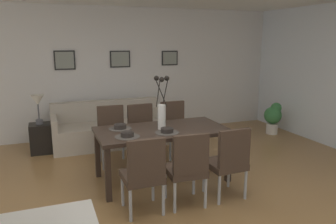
% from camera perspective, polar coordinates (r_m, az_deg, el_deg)
% --- Properties ---
extents(ground_plane, '(9.00, 9.00, 0.00)m').
position_cam_1_polar(ground_plane, '(4.23, -0.18, -15.17)').
color(ground_plane, olive).
extents(back_wall_panel, '(9.00, 0.10, 2.60)m').
position_cam_1_polar(back_wall_panel, '(6.92, -9.73, 6.73)').
color(back_wall_panel, silver).
rests_on(back_wall_panel, ground).
extents(dining_table, '(1.80, 0.93, 0.74)m').
position_cam_1_polar(dining_table, '(4.63, -1.08, -3.84)').
color(dining_table, '#33261E').
rests_on(dining_table, ground).
extents(dining_chair_near_left, '(0.44, 0.44, 0.92)m').
position_cam_1_polar(dining_chair_near_left, '(3.77, -4.16, -10.19)').
color(dining_chair_near_left, '#3D2D23').
rests_on(dining_chair_near_left, ground).
extents(dining_chair_near_right, '(0.45, 0.45, 0.92)m').
position_cam_1_polar(dining_chair_near_right, '(5.37, -9.59, -3.44)').
color(dining_chair_near_right, '#3D2D23').
rests_on(dining_chair_near_right, ground).
extents(dining_chair_far_left, '(0.47, 0.47, 0.92)m').
position_cam_1_polar(dining_chair_far_left, '(3.93, 3.35, -9.20)').
color(dining_chair_far_left, '#3D2D23').
rests_on(dining_chair_far_left, ground).
extents(dining_chair_far_right, '(0.46, 0.46, 0.92)m').
position_cam_1_polar(dining_chair_far_right, '(5.44, -4.40, -3.09)').
color(dining_chair_far_right, '#3D2D23').
rests_on(dining_chair_far_right, ground).
extents(dining_chair_mid_left, '(0.46, 0.46, 0.92)m').
position_cam_1_polar(dining_chair_mid_left, '(4.19, 10.37, -8.02)').
color(dining_chair_mid_left, '#3D2D23').
rests_on(dining_chair_mid_left, ground).
extents(dining_chair_mid_right, '(0.44, 0.44, 0.92)m').
position_cam_1_polar(dining_chair_mid_right, '(5.67, 1.20, -2.42)').
color(dining_chair_mid_right, '#3D2D23').
rests_on(dining_chair_mid_right, ground).
extents(centerpiece_vase, '(0.21, 0.23, 0.73)m').
position_cam_1_polar(centerpiece_vase, '(4.55, -1.09, 0.52)').
color(centerpiece_vase, white).
rests_on(centerpiece_vase, dining_table).
extents(placemat_near_left, '(0.32, 0.32, 0.01)m').
position_cam_1_polar(placemat_near_left, '(4.27, -6.99, -4.23)').
color(placemat_near_left, '#4C4742').
rests_on(placemat_near_left, dining_table).
extents(bowl_near_left, '(0.17, 0.17, 0.07)m').
position_cam_1_polar(bowl_near_left, '(4.26, -7.00, -3.75)').
color(bowl_near_left, '#2D2826').
rests_on(bowl_near_left, dining_table).
extents(placemat_near_right, '(0.32, 0.32, 0.01)m').
position_cam_1_polar(placemat_near_right, '(4.66, -8.23, -2.84)').
color(placemat_near_right, '#4C4742').
rests_on(placemat_near_right, dining_table).
extents(bowl_near_right, '(0.17, 0.17, 0.07)m').
position_cam_1_polar(bowl_near_right, '(4.65, -8.24, -2.40)').
color(bowl_near_right, '#2D2826').
rests_on(bowl_near_right, dining_table).
extents(placemat_far_left, '(0.32, 0.32, 0.01)m').
position_cam_1_polar(placemat_far_left, '(4.42, -0.17, -3.55)').
color(placemat_far_left, '#4C4742').
rests_on(placemat_far_left, dining_table).
extents(bowl_far_left, '(0.17, 0.17, 0.07)m').
position_cam_1_polar(bowl_far_left, '(4.41, -0.17, -3.09)').
color(bowl_far_left, '#2D2826').
rests_on(bowl_far_left, dining_table).
extents(sofa, '(2.08, 0.84, 0.80)m').
position_cam_1_polar(sofa, '(6.41, -10.07, -3.03)').
color(sofa, '#B2A899').
rests_on(sofa, ground).
extents(side_table, '(0.36, 0.36, 0.52)m').
position_cam_1_polar(side_table, '(6.25, -21.03, -4.24)').
color(side_table, black).
rests_on(side_table, ground).
extents(table_lamp, '(0.22, 0.22, 0.51)m').
position_cam_1_polar(table_lamp, '(6.11, -21.48, 1.47)').
color(table_lamp, '#4C4C51').
rests_on(table_lamp, side_table).
extents(framed_picture_left, '(0.39, 0.03, 0.37)m').
position_cam_1_polar(framed_picture_left, '(6.72, -17.34, 8.50)').
color(framed_picture_left, black).
extents(framed_picture_center, '(0.41, 0.03, 0.34)m').
position_cam_1_polar(framed_picture_center, '(6.87, -8.24, 9.00)').
color(framed_picture_center, black).
extents(framed_picture_right, '(0.36, 0.03, 0.31)m').
position_cam_1_polar(framed_picture_right, '(7.18, 0.30, 9.26)').
color(framed_picture_right, black).
extents(potted_plant, '(0.36, 0.36, 0.67)m').
position_cam_1_polar(potted_plant, '(7.31, 17.63, -0.76)').
color(potted_plant, silver).
rests_on(potted_plant, ground).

